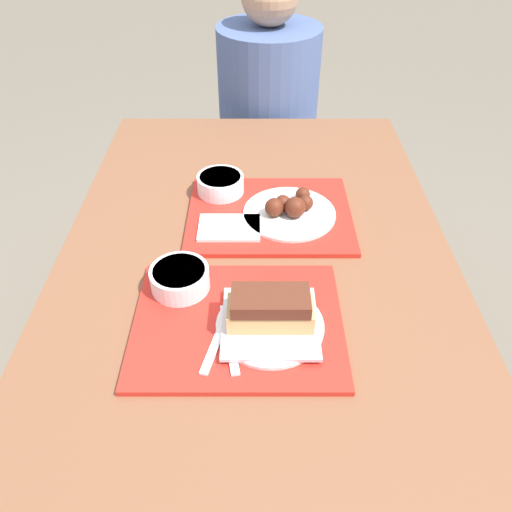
# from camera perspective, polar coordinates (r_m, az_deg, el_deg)

# --- Properties ---
(ground_plane) EXTENTS (12.00, 12.00, 0.00)m
(ground_plane) POSITION_cam_1_polar(r_m,az_deg,el_deg) (1.69, 0.02, -20.37)
(ground_plane) COLOR #706656
(picnic_table) EXTENTS (0.91, 1.52, 0.74)m
(picnic_table) POSITION_cam_1_polar(r_m,az_deg,el_deg) (1.17, 0.03, -4.70)
(picnic_table) COLOR brown
(picnic_table) RESTS_ON ground_plane
(picnic_bench_far) EXTENTS (0.86, 0.28, 0.47)m
(picnic_bench_far) POSITION_cam_1_polar(r_m,az_deg,el_deg) (2.11, 0.04, 9.51)
(picnic_bench_far) COLOR brown
(picnic_bench_far) RESTS_ON ground_plane
(tray_near) EXTENTS (0.41, 0.33, 0.01)m
(tray_near) POSITION_cam_1_polar(r_m,az_deg,el_deg) (0.98, -2.05, -7.65)
(tray_near) COLOR red
(tray_near) RESTS_ON picnic_table
(tray_far) EXTENTS (0.41, 0.33, 0.01)m
(tray_far) POSITION_cam_1_polar(r_m,az_deg,el_deg) (1.26, 1.59, 4.78)
(tray_far) COLOR red
(tray_far) RESTS_ON picnic_table
(bowl_coleslaw_near) EXTENTS (0.12, 0.12, 0.05)m
(bowl_coleslaw_near) POSITION_cam_1_polar(r_m,az_deg,el_deg) (1.04, -8.68, -2.44)
(bowl_coleslaw_near) COLOR white
(bowl_coleslaw_near) RESTS_ON tray_near
(brisket_sandwich_plate) EXTENTS (0.21, 0.21, 0.09)m
(brisket_sandwich_plate) POSITION_cam_1_polar(r_m,az_deg,el_deg) (0.95, 1.65, -6.81)
(brisket_sandwich_plate) COLOR white
(brisket_sandwich_plate) RESTS_ON tray_near
(plastic_fork_near) EXTENTS (0.06, 0.17, 0.00)m
(plastic_fork_near) POSITION_cam_1_polar(r_m,az_deg,el_deg) (0.95, -4.37, -9.36)
(plastic_fork_near) COLOR white
(plastic_fork_near) RESTS_ON tray_near
(plastic_knife_near) EXTENTS (0.04, 0.17, 0.00)m
(plastic_knife_near) POSITION_cam_1_polar(r_m,az_deg,el_deg) (0.95, -3.03, -9.38)
(plastic_knife_near) COLOR white
(plastic_knife_near) RESTS_ON tray_near
(condiment_packet) EXTENTS (0.04, 0.03, 0.01)m
(condiment_packet) POSITION_cam_1_polar(r_m,az_deg,el_deg) (1.03, -0.90, -4.28)
(condiment_packet) COLOR teal
(condiment_packet) RESTS_ON tray_near
(bowl_coleslaw_far) EXTENTS (0.12, 0.12, 0.05)m
(bowl_coleslaw_far) POSITION_cam_1_polar(r_m,az_deg,el_deg) (1.32, -4.05, 8.32)
(bowl_coleslaw_far) COLOR white
(bowl_coleslaw_far) RESTS_ON tray_far
(wings_plate_far) EXTENTS (0.23, 0.23, 0.06)m
(wings_plate_far) POSITION_cam_1_polar(r_m,az_deg,el_deg) (1.24, 3.94, 5.39)
(wings_plate_far) COLOR white
(wings_plate_far) RESTS_ON tray_far
(napkin_far) EXTENTS (0.15, 0.10, 0.01)m
(napkin_far) POSITION_cam_1_polar(r_m,az_deg,el_deg) (1.20, -3.05, 3.27)
(napkin_far) COLOR white
(napkin_far) RESTS_ON tray_far
(person_seated_across) EXTENTS (0.37, 0.37, 0.70)m
(person_seated_across) POSITION_cam_1_polar(r_m,az_deg,el_deg) (1.95, 1.47, 18.61)
(person_seated_across) COLOR #4C6093
(person_seated_across) RESTS_ON picnic_bench_far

